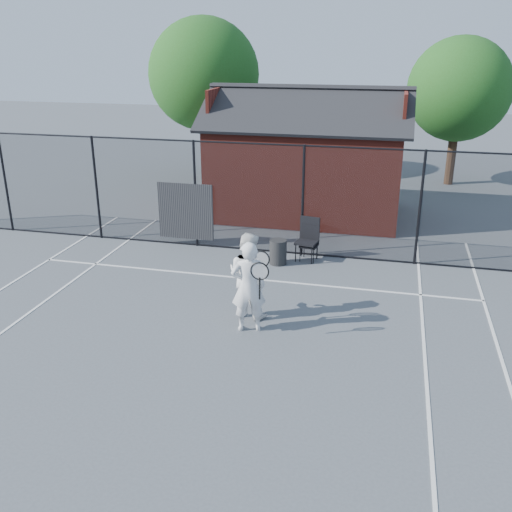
% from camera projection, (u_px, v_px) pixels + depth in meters
% --- Properties ---
extents(ground, '(80.00, 80.00, 0.00)m').
position_uv_depth(ground, '(210.00, 336.00, 11.29)').
color(ground, '#4B5155').
rests_on(ground, ground).
extents(court_lines, '(11.02, 18.00, 0.01)m').
position_uv_depth(court_lines, '(187.00, 371.00, 10.08)').
color(court_lines, silver).
rests_on(court_lines, ground).
extents(fence, '(22.04, 3.00, 3.00)m').
position_uv_depth(fence, '(255.00, 200.00, 15.38)').
color(fence, black).
rests_on(fence, ground).
extents(clubhouse, '(6.50, 4.36, 4.19)m').
position_uv_depth(clubhouse, '(307.00, 166.00, 18.78)').
color(clubhouse, maroon).
rests_on(clubhouse, ground).
extents(tree_left, '(4.48, 4.48, 6.44)m').
position_uv_depth(tree_left, '(204.00, 74.00, 23.05)').
color(tree_left, black).
rests_on(tree_left, ground).
extents(tree_right, '(3.97, 3.97, 5.70)m').
position_uv_depth(tree_right, '(459.00, 90.00, 21.94)').
color(tree_right, black).
rests_on(tree_right, ground).
extents(player_front, '(0.89, 0.71, 1.88)m').
position_uv_depth(player_front, '(249.00, 287.00, 11.23)').
color(player_front, silver).
rests_on(player_front, ground).
extents(player_back, '(1.08, 0.94, 1.83)m').
position_uv_depth(player_back, '(248.00, 275.00, 11.87)').
color(player_back, white).
rests_on(player_back, ground).
extents(chair_left, '(0.63, 0.64, 1.12)m').
position_uv_depth(chair_left, '(307.00, 240.00, 15.01)').
color(chair_left, black).
rests_on(chair_left, ground).
extents(chair_right, '(0.50, 0.51, 0.91)m').
position_uv_depth(chair_right, '(309.00, 244.00, 15.03)').
color(chair_right, black).
rests_on(chair_right, ground).
extents(waste_bin, '(0.47, 0.47, 0.65)m').
position_uv_depth(waste_bin, '(278.00, 252.00, 14.85)').
color(waste_bin, black).
rests_on(waste_bin, ground).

